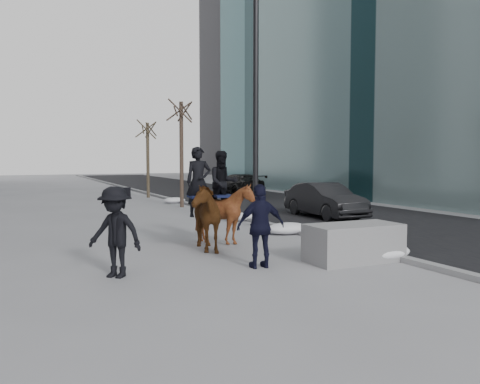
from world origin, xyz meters
name	(u,v)px	position (x,y,z in m)	size (l,w,h in m)	color
ground	(264,266)	(0.00, 0.00, 0.00)	(120.00, 120.00, 0.00)	gray
road	(299,208)	(7.00, 10.00, 0.01)	(8.00, 90.00, 0.01)	black
curb	(216,211)	(3.00, 10.00, 0.06)	(0.25, 90.00, 0.12)	gray
planter	(354,243)	(2.01, -0.45, 0.42)	(2.09, 1.04, 0.83)	gray
car_near	(325,200)	(6.11, 6.65, 0.66)	(1.40, 4.02, 1.32)	black
car_far	(238,184)	(7.83, 18.33, 0.65)	(1.81, 4.45, 1.29)	black
tree_near	(181,149)	(2.40, 12.73, 2.67)	(1.20, 1.20, 5.35)	#33251E
tree_far	(148,156)	(2.40, 18.74, 2.35)	(1.20, 1.20, 4.69)	#3B3123
mounted_left	(201,212)	(-0.56, 2.32, 0.96)	(1.11, 2.07, 2.57)	#48270E
mounted_right	(225,207)	(0.31, 2.83, 0.99)	(1.46, 1.61, 2.48)	#4A1C0E
feeder	(261,226)	(-0.16, -0.16, 0.88)	(1.07, 0.92, 1.75)	black
camera_crew	(115,232)	(-3.07, 0.27, 0.89)	(1.26, 1.26, 1.75)	black
lamppost	(258,74)	(2.60, 5.38, 4.99)	(0.25, 2.17, 9.09)	black
snow_piles	(271,224)	(2.70, 4.66, 0.17)	(1.43, 16.19, 0.36)	white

